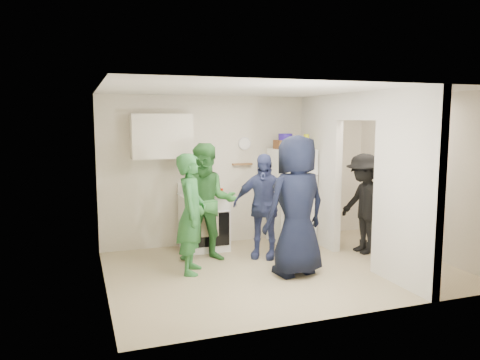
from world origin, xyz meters
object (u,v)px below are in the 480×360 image
at_px(fridge, 291,196).
at_px(person_denim, 263,206).
at_px(stove, 204,222).
at_px(yellow_cup_stack_top, 306,142).
at_px(blue_bowl, 285,137).
at_px(person_navy, 296,206).
at_px(person_green_center, 208,203).
at_px(person_nook, 364,204).
at_px(person_green_left, 191,214).
at_px(wicker_basket, 285,144).

xyz_separation_m(fridge, person_denim, (-0.81, -0.71, -0.00)).
xyz_separation_m(stove, yellow_cup_stack_top, (1.77, -0.13, 1.29)).
xyz_separation_m(blue_bowl, person_navy, (-0.59, -1.65, -0.86)).
height_order(blue_bowl, person_green_center, blue_bowl).
distance_m(person_denim, person_nook, 1.63).
distance_m(person_navy, person_nook, 1.61).
bearing_deg(blue_bowl, fridge, -26.57).
bearing_deg(yellow_cup_stack_top, person_denim, -149.53).
height_order(person_green_left, person_navy, person_navy).
distance_m(blue_bowl, person_green_center, 1.92).
bearing_deg(wicker_basket, fridge, -26.57).
height_order(blue_bowl, person_green_left, blue_bowl).
bearing_deg(person_green_left, stove, -3.03).
xyz_separation_m(yellow_cup_stack_top, person_denim, (-1.03, -0.61, -0.94)).
bearing_deg(wicker_basket, person_denim, -133.24).
bearing_deg(person_navy, fridge, -124.38).
xyz_separation_m(person_green_left, person_green_center, (0.36, 0.46, 0.05)).
relative_size(blue_bowl, person_green_center, 0.14).
relative_size(stove, person_nook, 0.57).
distance_m(blue_bowl, person_nook, 1.72).
bearing_deg(fridge, person_green_center, -160.43).
bearing_deg(fridge, wicker_basket, 153.43).
bearing_deg(person_navy, person_nook, -168.81).
xyz_separation_m(person_green_center, person_nook, (2.45, -0.41, -0.09)).
distance_m(fridge, person_green_center, 1.75).
bearing_deg(person_navy, blue_bowl, -120.72).
xyz_separation_m(person_green_left, person_denim, (1.20, 0.34, -0.03)).
bearing_deg(stove, yellow_cup_stack_top, -4.20).
bearing_deg(stove, person_green_center, -99.51).
height_order(person_navy, person_nook, person_navy).
distance_m(fridge, person_navy, 1.75).
distance_m(wicker_basket, yellow_cup_stack_top, 0.36).
bearing_deg(yellow_cup_stack_top, wicker_basket, 154.89).
xyz_separation_m(blue_bowl, person_denim, (-0.71, -0.76, -1.02)).
bearing_deg(person_green_left, person_green_center, -17.89).
relative_size(fridge, yellow_cup_stack_top, 6.45).
relative_size(person_green_left, person_navy, 0.87).
distance_m(person_green_center, person_denim, 0.85).
height_order(person_green_left, person_green_center, person_green_center).
height_order(person_denim, person_navy, person_navy).
height_order(person_green_left, person_denim, person_green_left).
bearing_deg(person_denim, fridge, 74.43).
bearing_deg(person_nook, stove, -115.34).
bearing_deg(person_navy, wicker_basket, -120.72).
relative_size(stove, person_green_left, 0.54).
bearing_deg(person_nook, yellow_cup_stack_top, -149.04).
bearing_deg(person_denim, person_green_center, -154.74).
bearing_deg(fridge, person_green_left, -152.54).
bearing_deg(blue_bowl, person_green_left, -150.19).
bearing_deg(blue_bowl, stove, -179.21).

